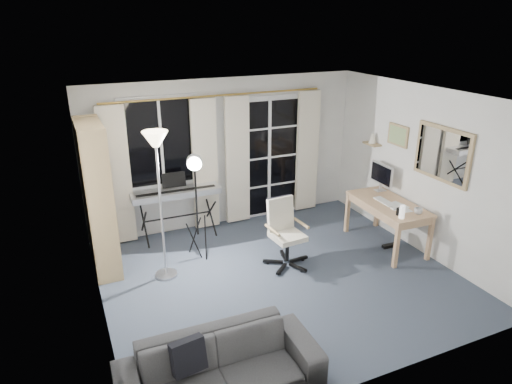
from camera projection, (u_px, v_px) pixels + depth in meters
floor at (280, 278)px, 6.12m from camera, size 4.50×4.00×0.02m
window at (161, 142)px, 6.86m from camera, size 1.20×0.08×1.40m
french_door at (268, 158)px, 7.71m from camera, size 1.32×0.09×2.11m
curtains at (221, 162)px, 7.27m from camera, size 3.60×0.07×2.13m
bookshelf at (95, 203)px, 6.01m from camera, size 0.33×0.95×2.05m
torchiere_lamp at (157, 162)px, 5.58m from camera, size 0.34×0.34×1.99m
keyboard_piano at (176, 194)px, 6.94m from camera, size 1.36×0.68×0.98m
studio_light at (195, 175)px, 6.15m from camera, size 0.34×0.35×1.59m
office_chair at (284, 226)px, 6.31m from camera, size 0.64×0.66×0.95m
desk at (388, 208)px, 6.77m from camera, size 0.69×1.32×0.70m
monitor at (382, 175)px, 7.10m from camera, size 0.17×0.50×0.44m
desk_clutter at (394, 218)px, 6.59m from camera, size 0.42×0.79×0.88m
mug at (418, 210)px, 6.33m from camera, size 0.12×0.09×0.11m
wall_mirror at (442, 154)px, 6.10m from camera, size 0.04×0.94×0.74m
framed_print at (398, 135)px, 6.85m from camera, size 0.03×0.42×0.32m
wall_shelf at (372, 140)px, 7.32m from camera, size 0.16×0.30×0.18m
sofa at (219, 360)px, 4.13m from camera, size 1.87×0.59×0.73m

